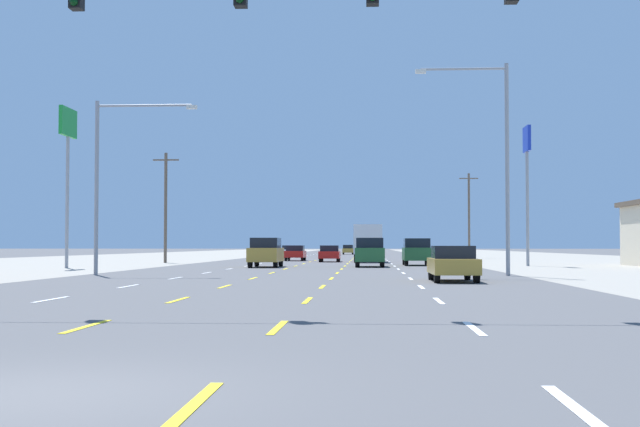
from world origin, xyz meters
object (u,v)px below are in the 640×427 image
sedan_center_turn_farther (330,253)px  pole_sign_left_row_1 (68,142)px  box_truck_inner_right_far (368,241)px  pole_sign_right_row_1 (527,161)px  suv_far_right_midfar (417,251)px  suv_inner_left_near (266,252)px  streetlight_right_row_0 (498,152)px  hatchback_center_turn_distant_b (348,250)px  streetlight_left_row_0 (109,170)px  suv_inner_right_mid (370,252)px  sedan_far_left_distant_a (289,251)px  sedan_inner_left_farthest (295,253)px  sedan_far_right_nearest (453,263)px

sedan_center_turn_farther → pole_sign_left_row_1: pole_sign_left_row_1 is taller
box_truck_inner_right_far → pole_sign_right_row_1: 18.14m
suv_far_right_midfar → pole_sign_right_row_1: bearing=-11.6°
suv_inner_left_near → streetlight_right_row_0: size_ratio=0.47×
hatchback_center_turn_distant_b → pole_sign_right_row_1: pole_sign_right_row_1 is taller
sedan_center_turn_farther → streetlight_left_row_0: streetlight_left_row_0 is taller
suv_inner_left_near → streetlight_left_row_0: size_ratio=0.56×
suv_inner_right_mid → sedan_far_left_distant_a: 55.83m
suv_far_right_midfar → box_truck_inner_right_far: 11.92m
suv_inner_right_mid → sedan_inner_left_farthest: bearing=107.3°
sedan_far_left_distant_a → streetlight_left_row_0: 71.81m
sedan_far_left_distant_a → streetlight_left_row_0: bearing=-91.9°
sedan_far_right_nearest → box_truck_inner_right_far: bearing=95.0°
sedan_far_right_nearest → sedan_center_turn_farther: size_ratio=1.00×
suv_far_right_midfar → hatchback_center_turn_distant_b: size_ratio=1.26×
suv_inner_right_mid → streetlight_left_row_0: (-13.02, -16.81, 4.19)m
suv_far_right_midfar → sedan_center_turn_farther: 14.57m
sedan_inner_left_farthest → streetlight_right_row_0: bearing=-71.4°
sedan_far_right_nearest → hatchback_center_turn_distant_b: (-6.66, 102.13, 0.03)m
pole_sign_left_row_1 → streetlight_right_row_0: bearing=-25.9°
suv_inner_left_near → streetlight_right_row_0: bearing=-49.9°
sedan_inner_left_farthest → streetlight_left_row_0: 40.06m
sedan_center_turn_farther → sedan_inner_left_farthest: bearing=123.9°
sedan_far_left_distant_a → streetlight_right_row_0: 73.76m
pole_sign_right_row_1 → streetlight_right_row_0: (-5.07, -19.75, -1.48)m
sedan_center_turn_farther → pole_sign_left_row_1: (-16.13, -21.56, 7.44)m
hatchback_center_turn_distant_b → streetlight_left_row_0: (-9.70, -95.58, 4.43)m
sedan_center_turn_farther → hatchback_center_turn_distant_b: 61.45m
pole_sign_left_row_1 → suv_inner_right_mid: bearing=12.2°
suv_inner_left_near → streetlight_right_row_0: (13.22, -15.67, 4.99)m
sedan_far_left_distant_a → streetlight_right_row_0: bearing=-76.8°
hatchback_center_turn_distant_b → streetlight_right_row_0: size_ratio=0.38×
suv_inner_right_mid → pole_sign_left_row_1: pole_sign_left_row_1 is taller
sedan_inner_left_farthest → streetlight_right_row_0: 41.86m
pole_sign_right_row_1 → suv_inner_left_near: bearing=-167.4°
sedan_far_left_distant_a → suv_inner_right_mid: bearing=-79.0°
sedan_center_turn_farther → suv_far_right_midfar: bearing=-61.3°
suv_inner_right_mid → streetlight_left_row_0: bearing=-127.7°
sedan_center_turn_farther → sedan_far_left_distant_a: bearing=100.7°
pole_sign_left_row_1 → streetlight_left_row_0: bearing=-62.2°
suv_far_right_midfar → sedan_inner_left_farthest: size_ratio=1.09×
suv_inner_right_mid → pole_sign_right_row_1: pole_sign_right_row_1 is taller
suv_inner_right_mid → pole_sign_left_row_1: (-19.65, -4.25, 7.17)m
box_truck_inner_right_far → sedan_far_left_distant_a: (-10.51, 38.94, -1.08)m
sedan_inner_left_farthest → pole_sign_left_row_1: size_ratio=0.43×
sedan_far_right_nearest → suv_inner_left_near: 24.52m
suv_far_right_midfar → box_truck_inner_right_far: size_ratio=0.68×
suv_inner_right_mid → sedan_far_left_distant_a: (-10.63, 54.81, -0.27)m
suv_inner_right_mid → pole_sign_right_row_1: size_ratio=0.49×
suv_inner_left_near → sedan_inner_left_farthest: suv_inner_left_near is taller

